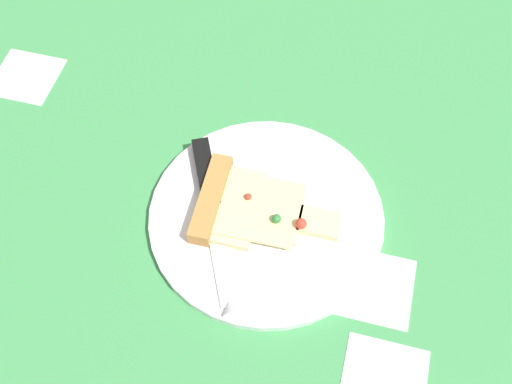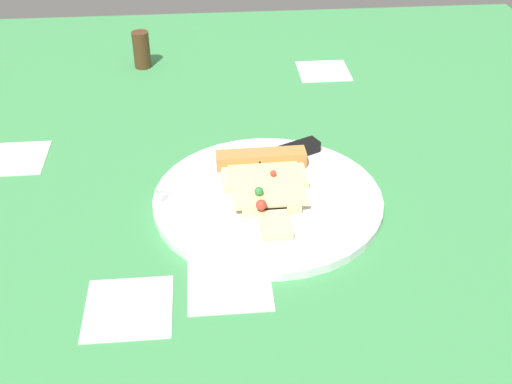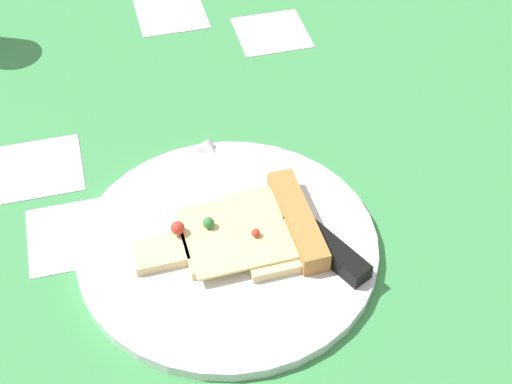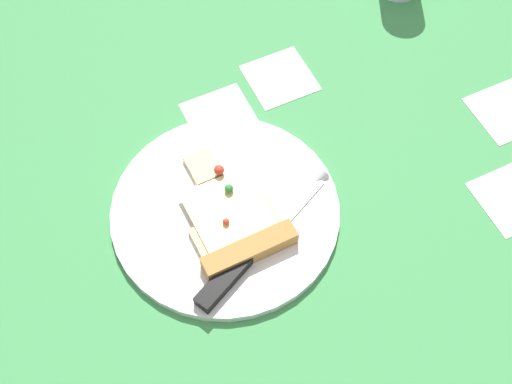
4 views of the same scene
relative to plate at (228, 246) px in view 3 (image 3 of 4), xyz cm
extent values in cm
cube|color=#3D8C4C|center=(1.28, -8.76, -2.10)|extent=(126.72, 126.72, 3.00)
cube|color=white|center=(5.67, 14.37, -0.70)|extent=(9.00, 9.00, 0.20)
cube|color=white|center=(16.27, 17.09, -0.70)|extent=(9.00, 9.00, 0.20)
cube|color=white|center=(34.66, -13.88, -0.70)|extent=(9.00, 9.00, 0.20)
cube|color=white|center=(42.26, -1.92, -0.70)|extent=(9.00, 9.00, 0.20)
cylinder|color=silver|center=(0.00, 0.00, 0.00)|extent=(29.01, 29.01, 1.19)
cube|color=beige|center=(0.10, -4.00, 1.10)|extent=(11.14, 6.26, 1.00)
cube|color=beige|center=(-0.04, 1.50, 1.10)|extent=(7.33, 5.77, 1.00)
cube|color=beige|center=(-0.16, 6.50, 1.10)|extent=(3.72, 5.28, 1.00)
cube|color=#EDD88C|center=(0.02, -1.00, 1.75)|extent=(9.44, 10.22, 0.30)
cube|color=#B27A3D|center=(0.17, -7.00, 1.70)|extent=(12.06, 2.89, 2.20)
sphere|color=red|center=(-0.94, -2.52, 2.31)|extent=(0.83, 0.83, 0.83)
sphere|color=red|center=(1.09, 4.53, 2.56)|extent=(1.33, 1.33, 1.33)
sphere|color=#2D7A38|center=(1.76, 1.54, 2.45)|extent=(1.11, 1.11, 1.11)
cube|color=silver|center=(7.34, -3.71, 0.75)|extent=(11.68, 7.00, 0.30)
cone|color=silver|center=(12.74, -1.11, 0.75)|extent=(2.67, 2.67, 2.00)
cube|color=black|center=(-3.48, -8.92, 1.40)|extent=(9.97, 6.32, 1.60)
camera|label=1|loc=(36.36, 8.01, 66.52)|focal=43.18mm
camera|label=2|loc=(7.26, 64.67, 46.75)|focal=44.35mm
camera|label=3|loc=(-47.57, 9.49, 57.21)|focal=54.27mm
camera|label=4|loc=(-14.63, -39.86, 76.05)|focal=48.13mm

